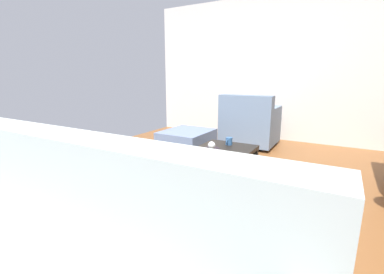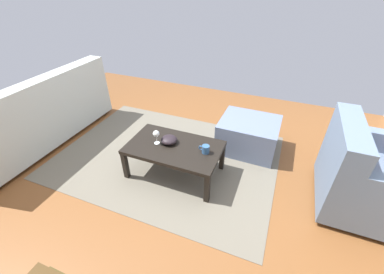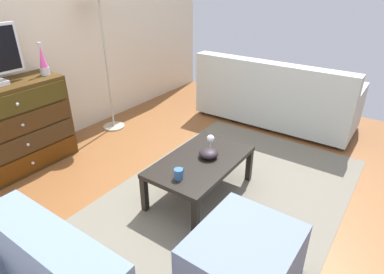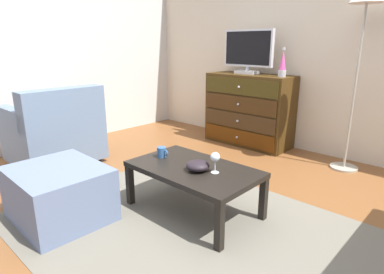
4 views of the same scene
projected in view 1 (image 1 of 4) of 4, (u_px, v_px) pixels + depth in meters
The scene contains 9 objects.
ground_plane at pixel (214, 188), 2.78m from camera, with size 5.66×4.78×0.05m, color brown.
wall_plain_left at pixel (277, 69), 4.68m from camera, with size 0.12×4.78×2.52m, color silver.
area_rug at pixel (188, 189), 2.70m from camera, with size 2.60×1.90×0.01m, color #686356.
coffee_table at pixel (218, 156), 2.70m from camera, with size 0.99×0.59×0.37m.
wine_glass at pixel (212, 146), 2.49m from camera, with size 0.07×0.07×0.16m.
mug at pixel (229, 141), 2.98m from camera, with size 0.11×0.08×0.08m.
bowl_decorative at pixel (212, 150), 2.64m from camera, with size 0.17×0.17×0.08m, color black.
armchair at pixel (250, 124), 4.35m from camera, with size 0.80×0.84×0.85m.
ottoman at pixel (187, 145), 3.66m from camera, with size 0.70×0.60×0.40m, color slate.
Camera 1 is at (2.36, 1.08, 1.13)m, focal length 24.54 mm.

